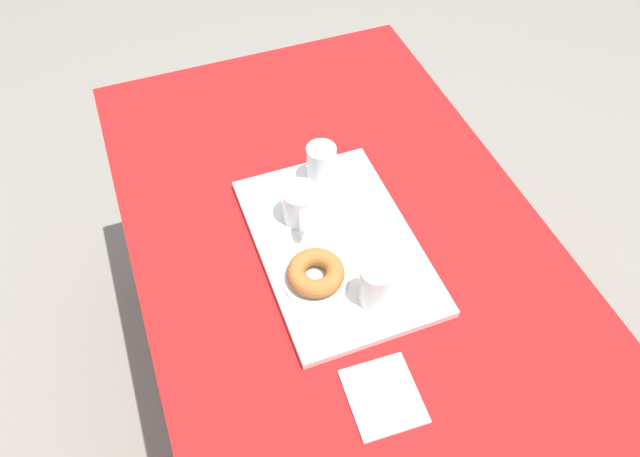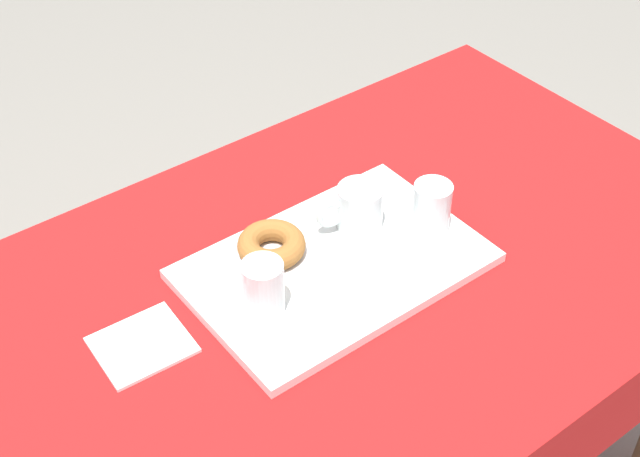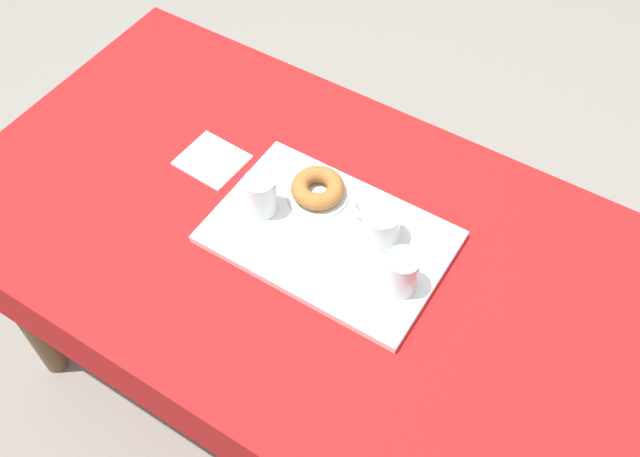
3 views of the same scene
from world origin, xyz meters
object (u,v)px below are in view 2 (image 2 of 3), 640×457
water_glass_near (264,291)px  donut_plate_left (272,255)px  serving_tray (335,266)px  dining_table (318,330)px  tea_mug_left (359,209)px  sugar_donut_left (271,245)px  water_glass_far (431,210)px  paper_napkin (142,345)px

water_glass_near → donut_plate_left: (0.08, 0.09, -0.04)m
serving_tray → water_glass_near: (-0.15, -0.02, 0.05)m
dining_table → donut_plate_left: size_ratio=11.53×
tea_mug_left → sugar_donut_left: 0.16m
water_glass_far → donut_plate_left: (-0.25, 0.11, -0.04)m
serving_tray → paper_napkin: serving_tray is taller
serving_tray → tea_mug_left: size_ratio=4.06×
water_glass_far → donut_plate_left: 0.28m
water_glass_far → donut_plate_left: water_glass_far is taller
dining_table → donut_plate_left: bearing=105.4°
water_glass_near → water_glass_far: 0.33m
water_glass_far → donut_plate_left: size_ratio=0.70×
sugar_donut_left → water_glass_far: bearing=-22.8°
dining_table → serving_tray: bearing=20.7°
tea_mug_left → sugar_donut_left: size_ratio=1.04×
donut_plate_left → tea_mug_left: bearing=-9.3°
tea_mug_left → donut_plate_left: 0.17m
water_glass_near → donut_plate_left: water_glass_near is taller
dining_table → water_glass_far: water_glass_far is taller
serving_tray → paper_napkin: bearing=172.5°
dining_table → water_glass_far: 0.28m
water_glass_far → tea_mug_left: bearing=138.9°
paper_napkin → water_glass_far: bearing=-8.6°
serving_tray → water_glass_far: size_ratio=5.16×
water_glass_far → paper_napkin: (-0.51, 0.08, -0.06)m
dining_table → water_glass_near: water_glass_near is taller
tea_mug_left → water_glass_near: water_glass_near is taller
dining_table → sugar_donut_left: 0.17m
water_glass_far → dining_table: bearing=176.2°
water_glass_near → dining_table: bearing=1.5°
water_glass_near → sugar_donut_left: bearing=50.1°
tea_mug_left → water_glass_near: bearing=-164.2°
tea_mug_left → donut_plate_left: tea_mug_left is taller
tea_mug_left → paper_napkin: tea_mug_left is taller
dining_table → tea_mug_left: 0.22m
water_glass_near → paper_napkin: water_glass_near is taller
water_glass_near → sugar_donut_left: (0.08, 0.09, -0.02)m
paper_napkin → serving_tray: bearing=-7.5°
tea_mug_left → paper_napkin: 0.42m
water_glass_near → paper_napkin: bearing=160.3°
tea_mug_left → paper_napkin: (-0.42, -0.00, -0.05)m
sugar_donut_left → donut_plate_left: bearing=0.0°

